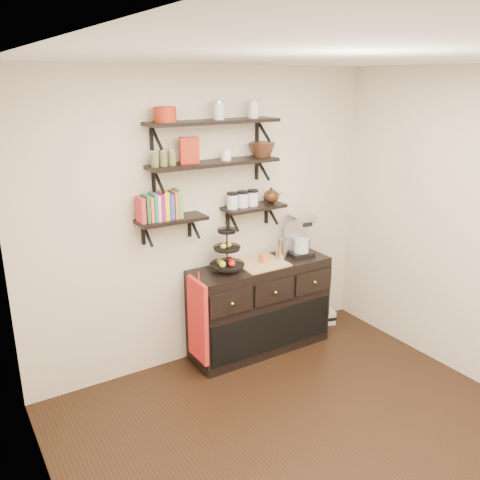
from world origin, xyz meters
The scene contains 22 objects.
floor centered at (0.00, 0.00, 0.00)m, with size 3.50×3.50×0.00m, color black.
ceiling centered at (0.00, 0.00, 2.70)m, with size 3.50×3.50×0.02m, color white.
back_wall centered at (0.00, 1.75, 1.35)m, with size 3.50×0.02×2.70m, color beige.
left_wall centered at (-1.75, 0.00, 1.35)m, with size 0.02×3.50×2.70m, color beige.
shelf_top centered at (0.00, 1.62, 2.23)m, with size 1.20×0.27×0.23m.
shelf_mid centered at (0.00, 1.62, 1.88)m, with size 1.20×0.27×0.23m.
shelf_low_left centered at (-0.42, 1.63, 1.43)m, with size 0.60×0.25×0.23m.
shelf_low_right centered at (0.42, 1.63, 1.43)m, with size 0.60×0.25×0.23m.
cookbooks centered at (-0.51, 1.63, 1.56)m, with size 0.36×0.15×0.26m.
glass_canisters centered at (0.30, 1.63, 1.51)m, with size 0.32×0.10×0.13m.
sideboard centered at (0.43, 1.51, 0.45)m, with size 1.40×0.50×0.92m.
fruit_stand centered at (0.06, 1.52, 1.06)m, with size 0.31×0.31×0.45m.
candle centered at (0.47, 1.51, 0.96)m, with size 0.08×0.08×0.08m, color #BC612B.
coffee_maker centered at (0.90, 1.54, 1.10)m, with size 0.25×0.24×0.42m.
thermal_carafe centered at (0.66, 1.49, 1.01)m, with size 0.11×0.11×0.22m, color silver.
apron centered at (-0.30, 1.41, 0.54)m, with size 0.04×0.33×0.76m, color red.
radio centered at (1.31, 1.59, 0.08)m, with size 0.31×0.23×0.17m.
recipe_box centered at (-0.24, 1.61, 2.01)m, with size 0.16×0.06×0.22m, color #A32712.
walnut_bowl centered at (0.50, 1.61, 1.96)m, with size 0.24×0.24×0.13m, color black, non-canonical shape.
ramekins centered at (0.12, 1.61, 1.95)m, with size 0.09×0.09×0.10m, color white.
teapot centered at (0.62, 1.63, 1.53)m, with size 0.20×0.15×0.15m, color #331C0F, non-canonical shape.
red_pot centered at (-0.44, 1.61, 2.31)m, with size 0.18×0.18×0.12m, color #A32712.
Camera 1 is at (-2.12, -2.23, 2.59)m, focal length 38.00 mm.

